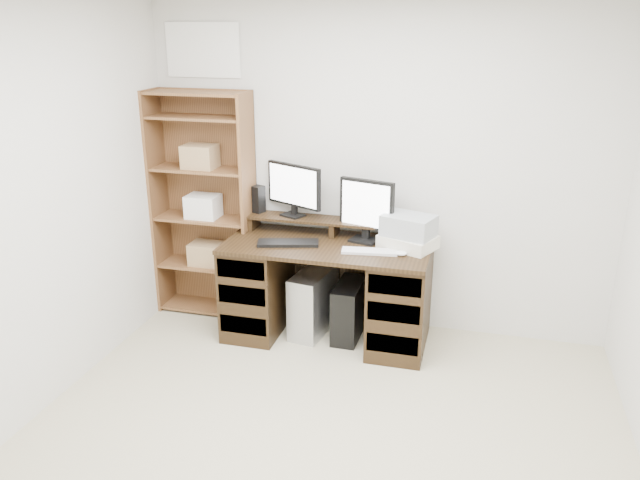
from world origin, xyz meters
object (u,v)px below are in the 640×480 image
at_px(tower_silver, 313,302).
at_px(tower_black, 349,310).
at_px(monitor_small, 366,208).
at_px(bookshelf, 204,203).
at_px(desk, 327,289).
at_px(monitor_wide, 294,187).
at_px(printer, 408,242).

height_order(tower_silver, tower_black, tower_silver).
bearing_deg(monitor_small, bookshelf, -168.02).
distance_m(monitor_small, tower_silver, 0.85).
relative_size(desk, monitor_wide, 3.18).
distance_m(monitor_small, bookshelf, 1.33).
relative_size(printer, bookshelf, 0.21).
distance_m(monitor_wide, bookshelf, 0.76).
xyz_separation_m(monitor_small, tower_black, (-0.10, -0.10, -0.79)).
xyz_separation_m(monitor_wide, bookshelf, (-0.74, -0.02, -0.18)).
distance_m(printer, tower_black, 0.71).
relative_size(monitor_wide, tower_black, 1.08).
bearing_deg(bookshelf, tower_silver, -10.16).
bearing_deg(desk, bookshelf, 168.71).
bearing_deg(tower_black, bookshelf, 172.52).
distance_m(tower_silver, bookshelf, 1.17).
xyz_separation_m(desk, monitor_small, (0.26, 0.14, 0.61)).
distance_m(monitor_small, tower_black, 0.80).
bearing_deg(monitor_small, tower_silver, -151.06).
xyz_separation_m(monitor_wide, printer, (0.90, -0.17, -0.30)).
height_order(printer, tower_silver, printer).
relative_size(desk, bookshelf, 0.83).
bearing_deg(desk, monitor_small, 27.79).
bearing_deg(monitor_small, monitor_wide, -173.92).
distance_m(monitor_small, printer, 0.39).
bearing_deg(tower_silver, bookshelf, 178.56).
distance_m(monitor_wide, tower_silver, 0.89).
bearing_deg(monitor_wide, monitor_small, 15.73).
relative_size(tower_silver, bookshelf, 0.27).
bearing_deg(desk, printer, 6.34).
height_order(tower_black, bookshelf, bookshelf).
height_order(monitor_wide, tower_black, monitor_wide).
relative_size(monitor_small, printer, 1.25).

